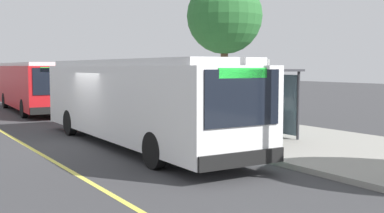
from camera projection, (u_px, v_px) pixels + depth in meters
The scene contains 10 objects.
ground_plane at pixel (95, 143), 17.00m from camera, with size 120.00×120.00×0.00m, color #38383A.
sidewalk_curb at pixel (230, 129), 20.19m from camera, with size 44.00×6.40×0.15m, color gray.
lane_stripe_center at pixel (32, 149), 15.83m from camera, with size 36.00×0.14×0.01m, color #E0D64C.
transit_bus_main at pixel (135, 99), 16.34m from camera, with size 12.18×2.75×2.95m.
transit_bus_second at pixel (33, 85), 28.74m from camera, with size 11.32×3.18×2.95m.
bus_shelter at pixel (260, 88), 17.70m from camera, with size 2.90×1.60×2.48m.
waiting_bench at pixel (257, 123), 17.73m from camera, with size 1.60×0.48×0.95m.
route_sign_post at pixel (264, 92), 14.33m from camera, with size 0.44×0.08×2.80m.
pedestrian_commuter at pixel (241, 111), 17.13m from camera, with size 0.24×0.40×1.69m.
street_tree_upstreet at pixel (225, 17), 23.45m from camera, with size 3.72×3.72×6.90m.
Camera 1 is at (16.08, -6.07, 2.72)m, focal length 44.65 mm.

